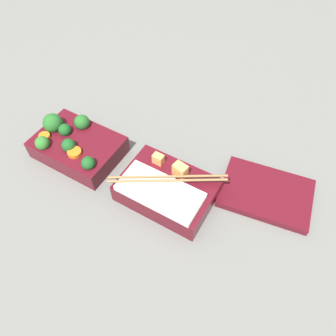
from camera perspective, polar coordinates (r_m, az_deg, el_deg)
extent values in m
plane|color=slate|center=(0.69, -7.41, -0.79)|extent=(3.00, 3.00, 0.00)
cube|color=#510F19|center=(0.72, -15.33, 3.52)|extent=(0.18, 0.12, 0.04)
sphere|color=#19511E|center=(0.65, -13.71, 0.84)|extent=(0.03, 0.03, 0.03)
sphere|color=#19511E|center=(0.69, -16.91, 3.79)|extent=(0.03, 0.03, 0.03)
sphere|color=#236023|center=(0.73, -14.75, 7.71)|extent=(0.03, 0.03, 0.03)
sphere|color=#2D7028|center=(0.71, -21.04, 4.07)|extent=(0.03, 0.03, 0.03)
sphere|color=#236023|center=(0.74, -19.59, 7.21)|extent=(0.04, 0.04, 0.04)
sphere|color=#19511E|center=(0.73, -17.51, 6.34)|extent=(0.03, 0.03, 0.03)
cylinder|color=orange|center=(0.73, -20.72, 5.20)|extent=(0.03, 0.03, 0.01)
cylinder|color=orange|center=(0.68, -15.98, 2.62)|extent=(0.03, 0.03, 0.01)
cube|color=#510F19|center=(0.63, -0.11, -3.80)|extent=(0.18, 0.12, 0.04)
cube|color=silver|center=(0.60, -1.39, -4.16)|extent=(0.16, 0.07, 0.01)
cube|color=#F4A356|center=(0.64, -1.71, 1.59)|extent=(0.02, 0.02, 0.02)
cube|color=#F4A356|center=(0.62, 2.13, -0.38)|extent=(0.03, 0.02, 0.03)
cylinder|color=olive|center=(0.60, -0.11, -2.19)|extent=(0.19, 0.12, 0.01)
cylinder|color=olive|center=(0.60, -0.12, -1.65)|extent=(0.19, 0.12, 0.01)
cube|color=#510F19|center=(0.67, 16.68, -4.20)|extent=(0.19, 0.15, 0.02)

